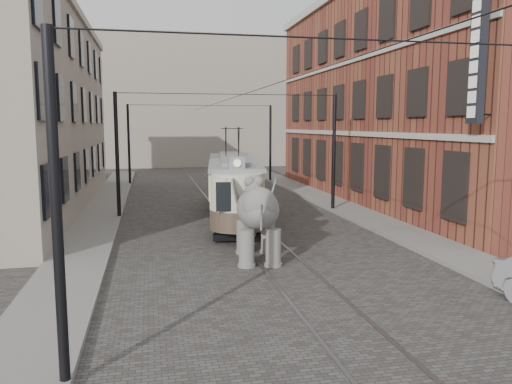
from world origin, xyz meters
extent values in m
plane|color=#484642|center=(0.00, 0.00, 0.00)|extent=(120.00, 120.00, 0.00)
cube|color=slate|center=(6.00, 0.00, 0.07)|extent=(2.00, 60.00, 0.15)
cube|color=slate|center=(-6.50, 0.00, 0.07)|extent=(2.00, 60.00, 0.15)
cube|color=maroon|center=(11.00, 9.00, 6.00)|extent=(8.00, 26.00, 12.00)
cube|color=gray|center=(-11.00, 10.00, 5.00)|extent=(7.00, 24.00, 10.00)
cube|color=gray|center=(0.00, 40.00, 7.00)|extent=(28.00, 10.00, 14.00)
camera|label=1|loc=(-4.08, -18.57, 4.45)|focal=35.33mm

